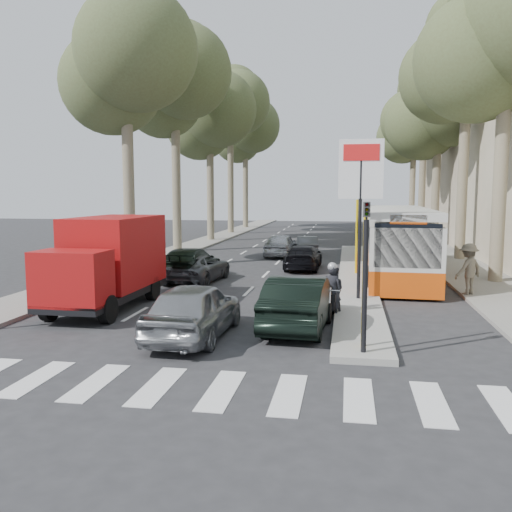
% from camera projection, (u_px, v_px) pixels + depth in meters
% --- Properties ---
extents(ground, '(120.00, 120.00, 0.00)m').
position_uv_depth(ground, '(238.00, 336.00, 14.46)').
color(ground, '#28282B').
rests_on(ground, ground).
extents(sidewalk_right, '(3.20, 70.00, 0.12)m').
position_uv_depth(sidewalk_right, '(431.00, 247.00, 37.51)').
color(sidewalk_right, gray).
rests_on(sidewalk_right, ground).
extents(median_left, '(2.40, 64.00, 0.12)m').
position_uv_depth(median_left, '(210.00, 240.00, 43.20)').
color(median_left, gray).
rests_on(median_left, ground).
extents(traffic_island, '(1.50, 26.00, 0.16)m').
position_uv_depth(traffic_island, '(356.00, 275.00, 24.69)').
color(traffic_island, gray).
rests_on(traffic_island, ground).
extents(building_far, '(11.00, 20.00, 16.00)m').
position_uv_depth(building_far, '(506.00, 141.00, 44.26)').
color(building_far, '#B7A88E').
rests_on(building_far, ground).
extents(billboard, '(1.50, 12.10, 5.60)m').
position_uv_depth(billboard, '(360.00, 196.00, 18.39)').
color(billboard, yellow).
rests_on(billboard, ground).
extents(traffic_light_island, '(0.16, 0.41, 3.60)m').
position_uv_depth(traffic_light_island, '(366.00, 251.00, 12.17)').
color(traffic_light_island, black).
rests_on(traffic_light_island, ground).
extents(tree_l_a, '(7.40, 7.20, 14.10)m').
position_uv_depth(tree_l_a, '(129.00, 57.00, 26.42)').
color(tree_l_a, '#6B604C').
rests_on(tree_l_a, ground).
extents(tree_l_b, '(7.40, 7.20, 14.88)m').
position_uv_depth(tree_l_b, '(177.00, 77.00, 34.20)').
color(tree_l_b, '#6B604C').
rests_on(tree_l_b, ground).
extents(tree_l_c, '(7.40, 7.20, 13.71)m').
position_uv_depth(tree_l_c, '(212.00, 112.00, 42.12)').
color(tree_l_c, '#6B604C').
rests_on(tree_l_c, ground).
extents(tree_l_d, '(7.40, 7.20, 15.66)m').
position_uv_depth(tree_l_d, '(232.00, 106.00, 49.77)').
color(tree_l_d, '#6B604C').
rests_on(tree_l_d, ground).
extents(tree_l_e, '(7.40, 7.20, 14.49)m').
position_uv_depth(tree_l_e, '(247.00, 128.00, 57.74)').
color(tree_l_e, '#6B604C').
rests_on(tree_l_e, ground).
extents(tree_r_a, '(7.40, 7.20, 14.10)m').
position_uv_depth(tree_r_a, '(511.00, 27.00, 21.65)').
color(tree_r_a, '#6B604C').
rests_on(tree_r_a, ground).
extents(tree_r_b, '(7.40, 7.20, 15.27)m').
position_uv_depth(tree_r_b, '(470.00, 52.00, 29.35)').
color(tree_r_b, '#6B604C').
rests_on(tree_r_b, ground).
extents(tree_r_c, '(7.40, 7.20, 13.32)m').
position_uv_depth(tree_r_c, '(440.00, 107.00, 37.42)').
color(tree_r_c, '#6B604C').
rests_on(tree_r_c, ground).
extents(tree_r_d, '(7.40, 7.20, 14.88)m').
position_uv_depth(tree_r_d, '(426.00, 105.00, 45.07)').
color(tree_r_d, '#6B604C').
rests_on(tree_r_d, ground).
extents(tree_r_e, '(7.40, 7.20, 14.10)m').
position_uv_depth(tree_r_e, '(416.00, 125.00, 52.97)').
color(tree_r_e, '#6B604C').
rests_on(tree_r_e, ground).
extents(silver_hatchback, '(1.90, 4.44, 1.49)m').
position_uv_depth(silver_hatchback, '(194.00, 309.00, 14.22)').
color(silver_hatchback, '#95989C').
rests_on(silver_hatchback, ground).
extents(dark_hatchback, '(1.85, 4.61, 1.49)m').
position_uv_depth(dark_hatchback, '(299.00, 302.00, 15.25)').
color(dark_hatchback, black).
rests_on(dark_hatchback, ground).
extents(queue_car_a, '(2.31, 4.36, 1.17)m').
position_uv_depth(queue_car_a, '(197.00, 268.00, 23.28)').
color(queue_car_a, '#45484C').
rests_on(queue_car_a, ground).
extents(queue_car_b, '(1.76, 4.19, 1.21)m').
position_uv_depth(queue_car_b, '(303.00, 257.00, 27.01)').
color(queue_car_b, black).
rests_on(queue_car_b, ground).
extents(queue_car_c, '(1.80, 4.15, 1.39)m').
position_uv_depth(queue_car_c, '(281.00, 245.00, 32.46)').
color(queue_car_c, '#ACB0B4').
rests_on(queue_car_c, ground).
extents(queue_car_d, '(1.62, 3.66, 1.17)m').
position_uv_depth(queue_car_d, '(307.00, 246.00, 33.22)').
color(queue_car_d, '#54575D').
rests_on(queue_car_d, ground).
extents(queue_car_e, '(2.01, 4.85, 1.40)m').
position_uv_depth(queue_car_e, '(190.00, 264.00, 23.86)').
color(queue_car_e, black).
rests_on(queue_car_e, ground).
extents(red_truck, '(2.23, 5.65, 3.00)m').
position_uv_depth(red_truck, '(108.00, 260.00, 17.81)').
color(red_truck, black).
rests_on(red_truck, ground).
extents(city_bus, '(3.01, 11.99, 3.14)m').
position_uv_depth(city_bus, '(398.00, 240.00, 24.56)').
color(city_bus, '#D5490B').
rests_on(city_bus, ground).
extents(motorcycle, '(0.74, 2.01, 1.71)m').
position_uv_depth(motorcycle, '(332.00, 292.00, 16.62)').
color(motorcycle, black).
rests_on(motorcycle, ground).
extents(pedestrian_far, '(1.27, 1.17, 1.86)m').
position_uv_depth(pedestrian_far, '(468.00, 269.00, 19.65)').
color(pedestrian_far, '#665D4C').
rests_on(pedestrian_far, sidewalk_right).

